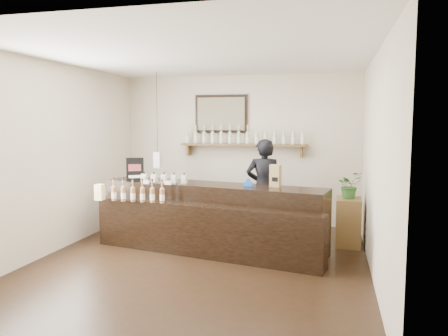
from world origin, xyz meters
TOP-DOWN VIEW (x-y plane):
  - ground at (0.00, 0.00)m, footprint 5.00×5.00m
  - room_shell at (0.00, 0.00)m, footprint 5.00×5.00m
  - back_wall_decor at (-0.14, 2.37)m, footprint 2.66×0.96m
  - counter at (-0.05, 0.57)m, footprint 3.58×1.58m
  - promo_sign at (-1.29, 0.66)m, footprint 0.25×0.14m
  - paper_bag at (0.94, 0.63)m, footprint 0.17×0.14m
  - tape_dispenser at (0.54, 0.61)m, footprint 0.13×0.06m
  - side_cabinet at (2.00, 1.29)m, footprint 0.39×0.52m
  - potted_plant at (2.00, 1.29)m, footprint 0.49×0.48m
  - shopkeeper at (0.63, 1.55)m, footprint 0.74×0.54m

SIDE VIEW (x-z plane):
  - ground at x=0.00m, z-range 0.00..0.00m
  - side_cabinet at x=2.00m, z-range 0.00..0.75m
  - counter at x=-0.05m, z-range -0.11..1.04m
  - shopkeeper at x=0.63m, z-range 0.00..1.86m
  - potted_plant at x=2.00m, z-range 0.75..1.16m
  - tape_dispenser at x=0.54m, z-range 0.97..1.08m
  - paper_bag at x=0.94m, z-range 0.98..1.31m
  - promo_sign at x=-1.29m, z-range 0.98..1.36m
  - room_shell at x=0.00m, z-range -0.80..4.20m
  - back_wall_decor at x=-0.14m, z-range 0.91..2.60m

